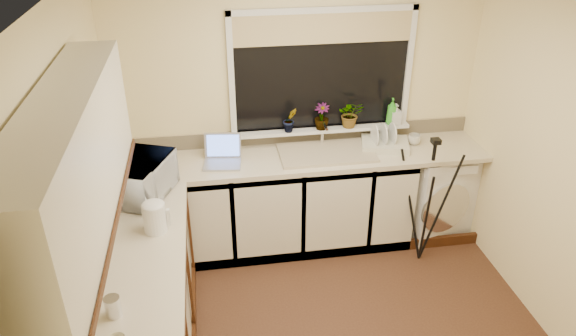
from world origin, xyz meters
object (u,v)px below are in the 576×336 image
(dish_rack, at_px, (385,144))
(plant_b, at_px, (290,120))
(laptop, at_px, (222,155))
(steel_jar, at_px, (113,307))
(soap_bottle_green, at_px, (392,111))
(kettle, at_px, (155,218))
(tripod, at_px, (427,202))
(soap_bottle_clear, at_px, (396,114))
(cup_back, at_px, (414,140))
(microwave, at_px, (141,178))
(washing_machine, at_px, (432,189))
(plant_d, at_px, (350,114))
(plant_c, at_px, (322,117))

(dish_rack, relative_size, plant_b, 1.84)
(laptop, height_order, steel_jar, laptop)
(steel_jar, relative_size, plant_b, 0.54)
(laptop, bearing_deg, soap_bottle_green, 15.48)
(kettle, distance_m, tripod, 2.28)
(soap_bottle_green, xyz_separation_m, soap_bottle_clear, (0.03, -0.01, -0.03))
(laptop, relative_size, cup_back, 2.94)
(dish_rack, relative_size, microwave, 0.76)
(steel_jar, bearing_deg, soap_bottle_clear, 40.35)
(soap_bottle_clear, bearing_deg, soap_bottle_green, 161.10)
(laptop, bearing_deg, washing_machine, 8.85)
(steel_jar, bearing_deg, plant_d, 46.35)
(steel_jar, distance_m, microwave, 1.27)
(kettle, bearing_deg, plant_d, 34.75)
(plant_d, distance_m, soap_bottle_clear, 0.42)
(kettle, distance_m, plant_b, 1.59)
(microwave, bearing_deg, soap_bottle_clear, -51.40)
(kettle, distance_m, soap_bottle_green, 2.34)
(steel_jar, height_order, plant_d, plant_d)
(dish_rack, bearing_deg, washing_machine, 14.35)
(kettle, height_order, steel_jar, kettle)
(tripod, height_order, steel_jar, tripod)
(washing_machine, xyz_separation_m, laptop, (-1.95, -0.04, 0.54))
(plant_c, xyz_separation_m, soap_bottle_green, (0.65, 0.00, 0.01))
(laptop, height_order, microwave, microwave)
(laptop, relative_size, steel_jar, 2.84)
(washing_machine, xyz_separation_m, microwave, (-2.57, -0.49, 0.63))
(washing_machine, height_order, microwave, microwave)
(washing_machine, height_order, tripod, tripod)
(plant_c, bearing_deg, microwave, -156.63)
(tripod, bearing_deg, dish_rack, 109.12)
(washing_machine, bearing_deg, plant_b, 160.38)
(microwave, xyz_separation_m, plant_b, (1.23, 0.64, 0.11))
(plant_d, height_order, soap_bottle_clear, plant_d)
(plant_b, bearing_deg, plant_c, 3.01)
(plant_b, height_order, plant_c, plant_c)
(plant_d, xyz_separation_m, soap_bottle_clear, (0.42, -0.01, -0.03))
(laptop, bearing_deg, tripod, -6.65)
(soap_bottle_green, bearing_deg, soap_bottle_clear, -18.90)
(steel_jar, relative_size, soap_bottle_green, 0.49)
(washing_machine, xyz_separation_m, plant_d, (-0.80, 0.17, 0.75))
(steel_jar, xyz_separation_m, soap_bottle_clear, (2.25, 1.91, 0.19))
(plant_d, bearing_deg, washing_machine, -11.93)
(laptop, xyz_separation_m, plant_d, (1.15, 0.21, 0.21))
(washing_machine, relative_size, microwave, 1.58)
(tripod, xyz_separation_m, steel_jar, (-2.37, -1.29, 0.37))
(tripod, relative_size, soap_bottle_clear, 6.14)
(kettle, distance_m, dish_rack, 2.17)
(plant_d, bearing_deg, steel_jar, -133.65)
(tripod, bearing_deg, cup_back, 77.60)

